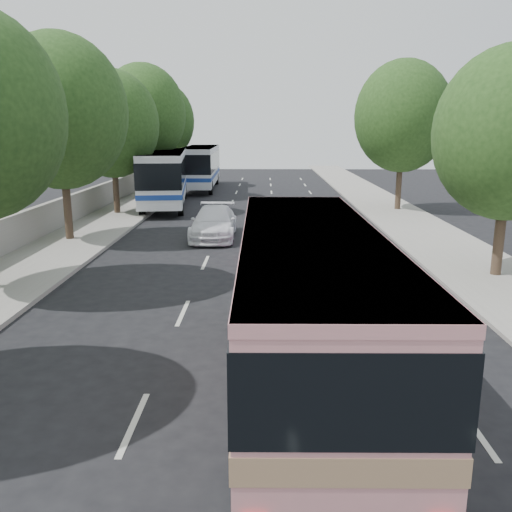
{
  "coord_description": "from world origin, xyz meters",
  "views": [
    {
      "loc": [
        0.46,
        -10.78,
        5.21
      ],
      "look_at": [
        0.21,
        4.42,
        1.6
      ],
      "focal_mm": 38.0,
      "sensor_mm": 36.0,
      "label": 1
    }
  ],
  "objects_px": {
    "tour_coach_front": "(165,173)",
    "tour_coach_rear": "(201,164)",
    "white_pickup": "(214,223)",
    "pink_taxi": "(278,244)",
    "pink_bus": "(309,292)"
  },
  "relations": [
    {
      "from": "pink_taxi",
      "to": "tour_coach_rear",
      "type": "bearing_deg",
      "value": 107.42
    },
    {
      "from": "tour_coach_front",
      "to": "tour_coach_rear",
      "type": "bearing_deg",
      "value": 76.9
    },
    {
      "from": "tour_coach_front",
      "to": "tour_coach_rear",
      "type": "height_order",
      "value": "tour_coach_front"
    },
    {
      "from": "white_pickup",
      "to": "tour_coach_rear",
      "type": "distance_m",
      "value": 21.83
    },
    {
      "from": "tour_coach_rear",
      "to": "tour_coach_front",
      "type": "bearing_deg",
      "value": -97.92
    },
    {
      "from": "pink_bus",
      "to": "tour_coach_rear",
      "type": "bearing_deg",
      "value": 99.38
    },
    {
      "from": "pink_taxi",
      "to": "white_pickup",
      "type": "height_order",
      "value": "white_pickup"
    },
    {
      "from": "tour_coach_front",
      "to": "pink_bus",
      "type": "bearing_deg",
      "value": -80.64
    },
    {
      "from": "pink_bus",
      "to": "tour_coach_rear",
      "type": "height_order",
      "value": "tour_coach_rear"
    },
    {
      "from": "pink_bus",
      "to": "tour_coach_rear",
      "type": "xyz_separation_m",
      "value": [
        -6.46,
        37.03,
        0.13
      ]
    },
    {
      "from": "pink_taxi",
      "to": "tour_coach_rear",
      "type": "distance_m",
      "value": 27.06
    },
    {
      "from": "pink_taxi",
      "to": "white_pickup",
      "type": "distance_m",
      "value": 5.63
    },
    {
      "from": "pink_bus",
      "to": "pink_taxi",
      "type": "xyz_separation_m",
      "value": [
        -0.34,
        10.72,
        -1.34
      ]
    },
    {
      "from": "white_pickup",
      "to": "tour_coach_front",
      "type": "xyz_separation_m",
      "value": [
        -4.3,
        10.89,
        1.47
      ]
    },
    {
      "from": "tour_coach_front",
      "to": "tour_coach_rear",
      "type": "relative_size",
      "value": 1.03
    }
  ]
}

